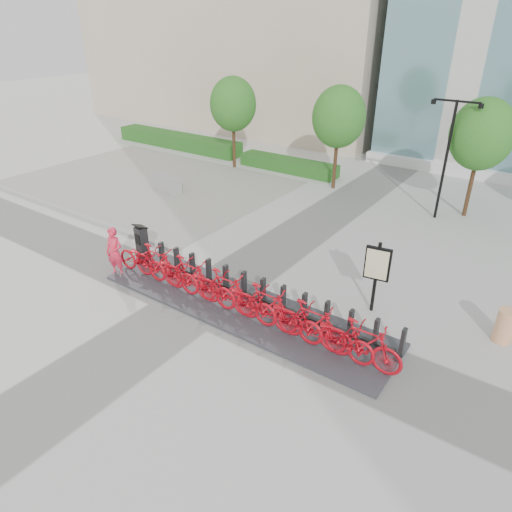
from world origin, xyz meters
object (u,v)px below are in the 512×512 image
Objects in this scene: bike_0 at (142,259)px; construction_barrel at (505,326)px; map_sign at (377,267)px; worker_red at (115,252)px; kiosk at (142,244)px; jersey_barrier at (166,183)px.

construction_barrel is at bearing -73.20° from bike_0.
bike_0 is 7.65m from map_sign.
map_sign reaches higher than worker_red.
construction_barrel is at bearing 4.91° from worker_red.
worker_red reaches higher than construction_barrel.
bike_0 is 1.47× the size of kiosk.
worker_red is at bearing 119.72° from bike_0.
map_sign is (7.16, 2.56, 0.85)m from bike_0.
jersey_barrier is at bearing 153.31° from map_sign.
kiosk is at bearing -167.18° from construction_barrel.
worker_red reaches higher than bike_0.
bike_0 is 0.95m from worker_red.
map_sign is at bearing -169.33° from construction_barrel.
bike_0 is 0.94m from kiosk.
construction_barrel is at bearing 20.35° from kiosk.
bike_0 is at bearing -163.20° from construction_barrel.
kiosk is 1.10m from worker_red.
bike_0 is 0.95× the size of map_sign.
map_sign is at bearing -6.21° from jersey_barrier.
bike_0 is 8.83m from jersey_barrier.
construction_barrel is at bearing 1.93° from map_sign.
jersey_barrier is at bearing 167.88° from construction_barrel.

